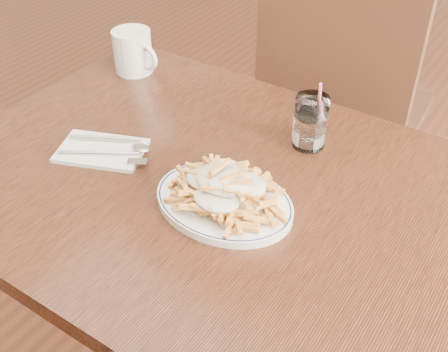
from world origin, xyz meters
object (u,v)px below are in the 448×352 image
Objects in this scene: table at (233,218)px; water_glass at (310,125)px; fries_plate at (224,202)px; coffee_mug at (133,52)px; loaded_fries at (224,184)px; chair_far at (340,100)px.

water_glass is (0.05, 0.21, 0.13)m from table.
coffee_mug is (-0.49, 0.32, 0.05)m from fries_plate.
coffee_mug reaches higher than fries_plate.
loaded_fries is 0.27m from water_glass.
loaded_fries is 1.71× the size of coffee_mug.
table is 5.05× the size of loaded_fries.
chair_far is 0.83m from loaded_fries.
chair_far is 6.36× the size of water_glass.
loaded_fries is 1.53× the size of water_glass.
fries_plate is 1.20× the size of loaded_fries.
table is 8.65× the size of coffee_mug.
chair_far is 3.46× the size of fries_plate.
chair_far reaches higher than loaded_fries.
coffee_mug is at bearing 151.08° from table.
loaded_fries is at bearing 180.00° from fries_plate.
fries_plate is at bearing 0.00° from loaded_fries.
water_glass is at bearing 81.81° from loaded_fries.
fries_plate is (0.10, -0.79, 0.20)m from chair_far.
loaded_fries is (0.10, -0.79, 0.24)m from chair_far.
water_glass is (0.04, 0.27, 0.04)m from fries_plate.
table is 0.75m from chair_far.
fries_plate is at bearing -32.82° from coffee_mug.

